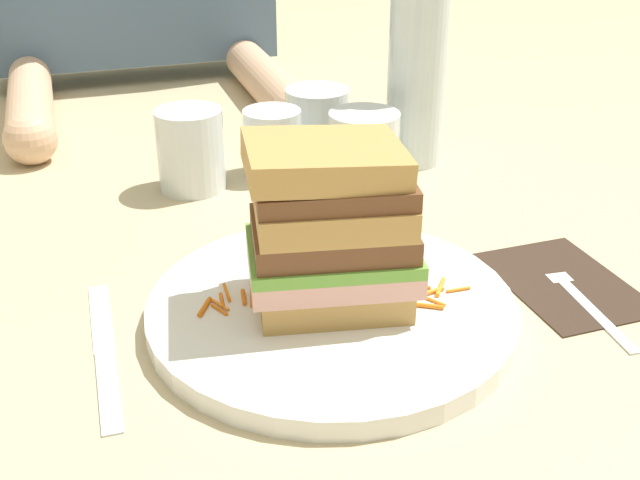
% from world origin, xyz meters
% --- Properties ---
extents(ground_plane, '(3.00, 3.00, 0.00)m').
position_xyz_m(ground_plane, '(0.00, 0.00, 0.00)').
color(ground_plane, '#C6B289').
extents(main_plate, '(0.30, 0.30, 0.02)m').
position_xyz_m(main_plate, '(-0.01, -0.01, 0.01)').
color(main_plate, white).
rests_on(main_plate, ground_plane).
extents(sandwich, '(0.15, 0.12, 0.13)m').
position_xyz_m(sandwich, '(-0.01, -0.01, 0.08)').
color(sandwich, tan).
rests_on(sandwich, main_plate).
extents(carrot_shred_0, '(0.01, 0.03, 0.00)m').
position_xyz_m(carrot_shred_0, '(-0.07, 0.01, 0.02)').
color(carrot_shred_0, orange).
rests_on(carrot_shred_0, main_plate).
extents(carrot_shred_1, '(0.01, 0.02, 0.00)m').
position_xyz_m(carrot_shred_1, '(-0.09, 0.01, 0.02)').
color(carrot_shred_1, orange).
rests_on(carrot_shred_1, main_plate).
extents(carrot_shred_2, '(0.02, 0.02, 0.00)m').
position_xyz_m(carrot_shred_2, '(-0.11, 0.01, 0.02)').
color(carrot_shred_2, orange).
rests_on(carrot_shred_2, main_plate).
extents(carrot_shred_3, '(0.01, 0.02, 0.00)m').
position_xyz_m(carrot_shred_3, '(-0.09, -0.00, 0.02)').
color(carrot_shred_3, orange).
rests_on(carrot_shred_3, main_plate).
extents(carrot_shred_4, '(0.00, 0.03, 0.00)m').
position_xyz_m(carrot_shred_4, '(-0.08, 0.02, 0.02)').
color(carrot_shred_4, orange).
rests_on(carrot_shred_4, main_plate).
extents(carrot_shred_5, '(0.01, 0.02, 0.00)m').
position_xyz_m(carrot_shred_5, '(-0.07, 0.01, 0.02)').
color(carrot_shred_5, orange).
rests_on(carrot_shred_5, main_plate).
extents(carrot_shred_6, '(0.00, 0.02, 0.00)m').
position_xyz_m(carrot_shred_6, '(-0.09, 0.01, 0.02)').
color(carrot_shred_6, orange).
rests_on(carrot_shred_6, main_plate).
extents(carrot_shred_7, '(0.03, 0.02, 0.00)m').
position_xyz_m(carrot_shred_7, '(0.06, -0.05, 0.02)').
color(carrot_shred_7, orange).
rests_on(carrot_shred_7, main_plate).
extents(carrot_shred_8, '(0.03, 0.01, 0.00)m').
position_xyz_m(carrot_shred_8, '(0.06, -0.02, 0.02)').
color(carrot_shred_8, orange).
rests_on(carrot_shred_8, main_plate).
extents(carrot_shred_9, '(0.02, 0.02, 0.00)m').
position_xyz_m(carrot_shred_9, '(0.07, -0.01, 0.02)').
color(carrot_shred_9, orange).
rests_on(carrot_shred_9, main_plate).
extents(carrot_shred_10, '(0.01, 0.02, 0.00)m').
position_xyz_m(carrot_shred_10, '(0.07, -0.04, 0.02)').
color(carrot_shred_10, orange).
rests_on(carrot_shred_10, main_plate).
extents(carrot_shred_11, '(0.02, 0.00, 0.00)m').
position_xyz_m(carrot_shred_11, '(0.10, -0.03, 0.02)').
color(carrot_shred_11, orange).
rests_on(carrot_shred_11, main_plate).
extents(carrot_shred_12, '(0.02, 0.02, 0.00)m').
position_xyz_m(carrot_shred_12, '(0.06, -0.03, 0.02)').
color(carrot_shred_12, orange).
rests_on(carrot_shred_12, main_plate).
extents(carrot_shred_13, '(0.03, 0.01, 0.00)m').
position_xyz_m(carrot_shred_13, '(0.07, -0.03, 0.02)').
color(carrot_shred_13, orange).
rests_on(carrot_shred_13, main_plate).
extents(carrot_shred_14, '(0.02, 0.02, 0.00)m').
position_xyz_m(carrot_shred_14, '(0.09, -0.02, 0.02)').
color(carrot_shred_14, orange).
rests_on(carrot_shred_14, main_plate).
extents(carrot_shred_15, '(0.01, 0.03, 0.00)m').
position_xyz_m(carrot_shred_15, '(0.07, -0.01, 0.02)').
color(carrot_shred_15, orange).
rests_on(carrot_shred_15, main_plate).
extents(napkin_dark, '(0.10, 0.15, 0.00)m').
position_xyz_m(napkin_dark, '(0.21, -0.02, 0.00)').
color(napkin_dark, '#38281E').
rests_on(napkin_dark, ground_plane).
extents(fork, '(0.03, 0.17, 0.00)m').
position_xyz_m(fork, '(0.21, -0.05, 0.00)').
color(fork, silver).
rests_on(fork, napkin_dark).
extents(knife, '(0.02, 0.20, 0.00)m').
position_xyz_m(knife, '(-0.19, -0.01, 0.00)').
color(knife, silver).
rests_on(knife, ground_plane).
extents(juice_glass, '(0.08, 0.08, 0.08)m').
position_xyz_m(juice_glass, '(0.12, 0.24, 0.04)').
color(juice_glass, white).
rests_on(juice_glass, ground_plane).
extents(water_bottle, '(0.07, 0.07, 0.27)m').
position_xyz_m(water_bottle, '(0.20, 0.29, 0.12)').
color(water_bottle, silver).
rests_on(water_bottle, ground_plane).
extents(empty_tumbler_0, '(0.07, 0.07, 0.09)m').
position_xyz_m(empty_tumbler_0, '(-0.07, 0.29, 0.05)').
color(empty_tumbler_0, silver).
rests_on(empty_tumbler_0, ground_plane).
extents(empty_tumbler_1, '(0.07, 0.07, 0.08)m').
position_xyz_m(empty_tumbler_1, '(0.03, 0.30, 0.04)').
color(empty_tumbler_1, silver).
rests_on(empty_tumbler_1, ground_plane).
extents(empty_tumbler_2, '(0.08, 0.08, 0.08)m').
position_xyz_m(empty_tumbler_2, '(0.10, 0.36, 0.04)').
color(empty_tumbler_2, silver).
rests_on(empty_tumbler_2, ground_plane).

